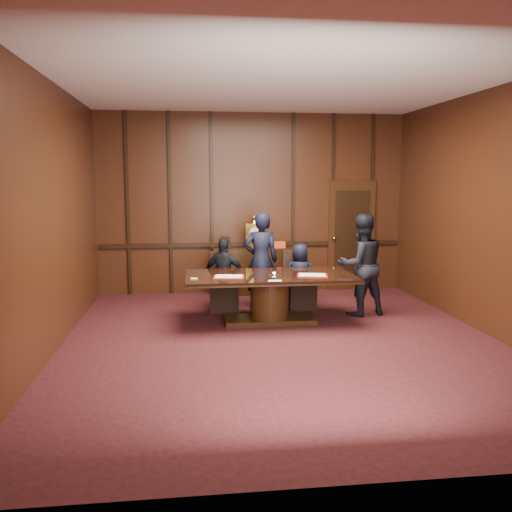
{
  "coord_description": "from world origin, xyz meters",
  "views": [
    {
      "loc": [
        -1.25,
        -7.08,
        2.23
      ],
      "look_at": [
        -0.23,
        1.12,
        1.05
      ],
      "focal_mm": 38.0,
      "sensor_mm": 36.0,
      "label": 1
    }
  ],
  "objects_px": {
    "sideboard": "(254,269)",
    "conference_table": "(270,290)",
    "witness_left": "(261,260)",
    "witness_right": "(361,265)",
    "signatory_left": "(224,275)",
    "signatory_right": "(300,276)"
  },
  "relations": [
    {
      "from": "sideboard",
      "to": "conference_table",
      "type": "relative_size",
      "value": 0.61
    },
    {
      "from": "conference_table",
      "to": "witness_right",
      "type": "relative_size",
      "value": 1.57
    },
    {
      "from": "signatory_left",
      "to": "signatory_right",
      "type": "height_order",
      "value": "signatory_left"
    },
    {
      "from": "conference_table",
      "to": "signatory_right",
      "type": "height_order",
      "value": "signatory_right"
    },
    {
      "from": "sideboard",
      "to": "witness_left",
      "type": "height_order",
      "value": "witness_left"
    },
    {
      "from": "signatory_right",
      "to": "conference_table",
      "type": "bearing_deg",
      "value": 66.2
    },
    {
      "from": "witness_left",
      "to": "witness_right",
      "type": "xyz_separation_m",
      "value": [
        1.56,
        -0.71,
        0.0
      ]
    },
    {
      "from": "sideboard",
      "to": "signatory_left",
      "type": "xyz_separation_m",
      "value": [
        -0.67,
        -1.36,
        0.14
      ]
    },
    {
      "from": "signatory_left",
      "to": "witness_left",
      "type": "distance_m",
      "value": 0.71
    },
    {
      "from": "sideboard",
      "to": "conference_table",
      "type": "distance_m",
      "value": 2.16
    },
    {
      "from": "conference_table",
      "to": "signatory_left",
      "type": "xyz_separation_m",
      "value": [
        -0.65,
        0.8,
        0.11
      ]
    },
    {
      "from": "signatory_right",
      "to": "witness_right",
      "type": "relative_size",
      "value": 0.68
    },
    {
      "from": "witness_right",
      "to": "conference_table",
      "type": "bearing_deg",
      "value": 0.1
    },
    {
      "from": "sideboard",
      "to": "conference_table",
      "type": "height_order",
      "value": "sideboard"
    },
    {
      "from": "witness_right",
      "to": "sideboard",
      "type": "bearing_deg",
      "value": -61.07
    },
    {
      "from": "witness_left",
      "to": "signatory_left",
      "type": "bearing_deg",
      "value": 18.24
    },
    {
      "from": "signatory_right",
      "to": "sideboard",
      "type": "bearing_deg",
      "value": -49.91
    },
    {
      "from": "witness_left",
      "to": "witness_right",
      "type": "distance_m",
      "value": 1.72
    },
    {
      "from": "witness_right",
      "to": "signatory_left",
      "type": "bearing_deg",
      "value": -23.46
    },
    {
      "from": "conference_table",
      "to": "signatory_right",
      "type": "xyz_separation_m",
      "value": [
        0.65,
        0.8,
        0.06
      ]
    },
    {
      "from": "conference_table",
      "to": "signatory_right",
      "type": "bearing_deg",
      "value": 50.91
    },
    {
      "from": "sideboard",
      "to": "witness_left",
      "type": "xyz_separation_m",
      "value": [
        -0.03,
        -1.16,
        0.35
      ]
    }
  ]
}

